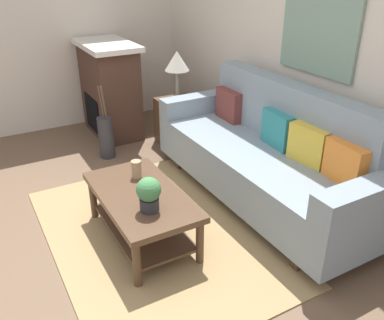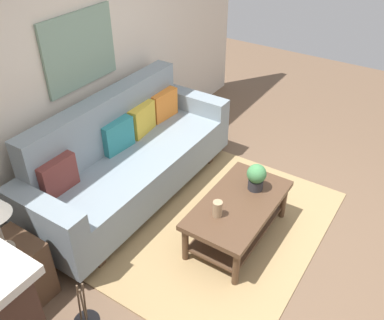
{
  "view_description": "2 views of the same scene",
  "coord_description": "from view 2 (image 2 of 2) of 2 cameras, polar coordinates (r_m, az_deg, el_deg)",
  "views": [
    {
      "loc": [
        2.6,
        -0.61,
        2.08
      ],
      "look_at": [
        -0.14,
        0.93,
        0.53
      ],
      "focal_mm": 38.63,
      "sensor_mm": 36.0,
      "label": 1
    },
    {
      "loc": [
        -2.6,
        -0.79,
        2.88
      ],
      "look_at": [
        0.17,
        1.01,
        0.55
      ],
      "focal_mm": 39.03,
      "sensor_mm": 36.0,
      "label": 2
    }
  ],
  "objects": [
    {
      "name": "potted_plant_tabletop",
      "position": [
        3.84,
        8.79,
        -2.22
      ],
      "size": [
        0.18,
        0.18,
        0.26
      ],
      "color": "#2D2D33",
      "rests_on": "coffee_table"
    },
    {
      "name": "floor_vase_branch_a",
      "position": [
        2.83,
        -14.46,
        -18.2
      ],
      "size": [
        0.01,
        0.04,
        0.36
      ],
      "primitive_type": "cylinder",
      "rotation": [
        0.09,
        0.01,
        0.0
      ],
      "color": "brown",
      "rests_on": "floor_vase"
    },
    {
      "name": "throw_pillow_teal",
      "position": [
        4.23,
        -10.18,
        3.3
      ],
      "size": [
        0.37,
        0.15,
        0.32
      ],
      "primitive_type": "cube",
      "rotation": [
        0.0,
        0.0,
        -0.08
      ],
      "color": "teal",
      "rests_on": "couch"
    },
    {
      "name": "side_table",
      "position": [
        3.64,
        -23.16,
        -14.21
      ],
      "size": [
        0.44,
        0.44,
        0.56
      ],
      "primitive_type": "cube",
      "color": "#513826",
      "rests_on": "ground_plane"
    },
    {
      "name": "throw_pillow_orange",
      "position": [
        4.75,
        -3.93,
        7.53
      ],
      "size": [
        0.37,
        0.15,
        0.32
      ],
      "primitive_type": "cube",
      "rotation": [
        0.0,
        0.0,
        -0.08
      ],
      "color": "orange",
      "rests_on": "couch"
    },
    {
      "name": "framed_painting",
      "position": [
        4.11,
        -15.06,
        14.33
      ],
      "size": [
        0.86,
        0.03,
        0.69
      ],
      "primitive_type": "cube",
      "color": "gray"
    },
    {
      "name": "wall_back",
      "position": [
        4.23,
        -15.09,
        12.81
      ],
      "size": [
        5.69,
        0.1,
        2.7
      ],
      "primitive_type": "cube",
      "color": "beige",
      "rests_on": "ground_plane"
    },
    {
      "name": "coffee_table",
      "position": [
        3.84,
        6.3,
        -7.04
      ],
      "size": [
        1.1,
        0.6,
        0.43
      ],
      "color": "#513826",
      "rests_on": "ground_plane"
    },
    {
      "name": "area_rug",
      "position": [
        4.08,
        4.74,
        -9.68
      ],
      "size": [
        2.36,
        1.61,
        0.01
      ],
      "primitive_type": "cube",
      "color": "#A38456",
      "rests_on": "ground_plane"
    },
    {
      "name": "couch",
      "position": [
        4.3,
        -8.61,
        0.03
      ],
      "size": [
        2.45,
        0.84,
        1.08
      ],
      "color": "gray",
      "rests_on": "ground_plane"
    },
    {
      "name": "ground_plane",
      "position": [
        3.96,
        11.22,
        -12.38
      ],
      "size": [
        9.69,
        9.69,
        0.0
      ],
      "primitive_type": "plane",
      "color": "brown"
    },
    {
      "name": "floor_vase_branch_c",
      "position": [
        2.81,
        -14.64,
        -18.75
      ],
      "size": [
        0.03,
        0.04,
        0.36
      ],
      "primitive_type": "cylinder",
      "rotation": [
        0.08,
        -0.05,
        0.0
      ],
      "color": "brown",
      "rests_on": "floor_vase"
    },
    {
      "name": "throw_pillow_mustard",
      "position": [
        4.48,
        -6.89,
        5.55
      ],
      "size": [
        0.37,
        0.16,
        0.32
      ],
      "primitive_type": "cube",
      "rotation": [
        0.0,
        0.0,
        0.1
      ],
      "color": "gold",
      "rests_on": "couch"
    },
    {
      "name": "floor_vase_branch_b",
      "position": [
        2.83,
        -15.17,
        -18.4
      ],
      "size": [
        0.02,
        0.04,
        0.36
      ],
      "primitive_type": "cylinder",
      "rotation": [
        0.08,
        0.02,
        0.0
      ],
      "color": "brown",
      "rests_on": "floor_vase"
    },
    {
      "name": "tabletop_vase",
      "position": [
        3.56,
        3.51,
        -6.67
      ],
      "size": [
        0.08,
        0.08,
        0.15
      ],
      "primitive_type": "cylinder",
      "color": "tan",
      "rests_on": "coffee_table"
    },
    {
      "name": "throw_pillow_maroon",
      "position": [
        3.81,
        -17.91,
        -2.02
      ],
      "size": [
        0.36,
        0.13,
        0.32
      ],
      "primitive_type": "cube",
      "rotation": [
        0.0,
        0.0,
        -0.02
      ],
      "color": "brown",
      "rests_on": "couch"
    }
  ]
}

